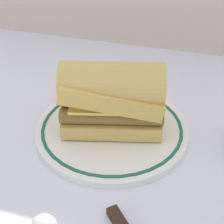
# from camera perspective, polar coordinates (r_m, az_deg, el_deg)

# --- Properties ---
(ground_plane) EXTENTS (1.50, 1.50, 0.00)m
(ground_plane) POSITION_cam_1_polar(r_m,az_deg,el_deg) (0.63, -2.49, -3.86)
(ground_plane) COLOR silver
(plate) EXTENTS (0.28, 0.28, 0.01)m
(plate) POSITION_cam_1_polar(r_m,az_deg,el_deg) (0.63, -0.00, -2.77)
(plate) COLOR white
(plate) RESTS_ON ground_plane
(sausage_sandwich) EXTENTS (0.19, 0.13, 0.13)m
(sausage_sandwich) POSITION_cam_1_polar(r_m,az_deg,el_deg) (0.59, -0.00, 2.61)
(sausage_sandwich) COLOR tan
(sausage_sandwich) RESTS_ON plate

